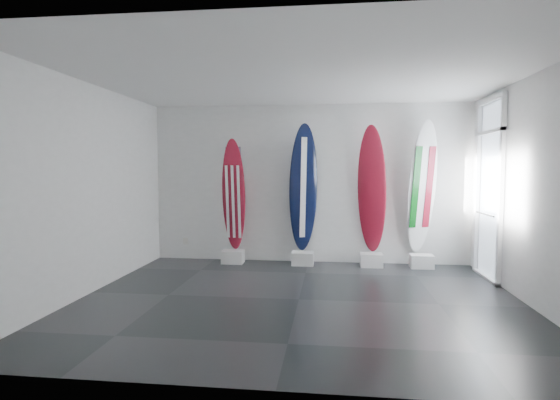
# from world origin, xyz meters

# --- Properties ---
(floor) EXTENTS (6.00, 6.00, 0.00)m
(floor) POSITION_xyz_m (0.00, 0.00, 0.00)
(floor) COLOR black
(floor) RESTS_ON ground
(ceiling) EXTENTS (6.00, 6.00, 0.00)m
(ceiling) POSITION_xyz_m (0.00, 0.00, 3.00)
(ceiling) COLOR white
(ceiling) RESTS_ON wall_back
(wall_back) EXTENTS (6.00, 0.00, 6.00)m
(wall_back) POSITION_xyz_m (0.00, 2.50, 1.50)
(wall_back) COLOR silver
(wall_back) RESTS_ON ground
(wall_front) EXTENTS (6.00, 0.00, 6.00)m
(wall_front) POSITION_xyz_m (0.00, -2.50, 1.50)
(wall_front) COLOR silver
(wall_front) RESTS_ON ground
(wall_left) EXTENTS (0.00, 5.00, 5.00)m
(wall_left) POSITION_xyz_m (-3.00, 0.00, 1.50)
(wall_left) COLOR silver
(wall_left) RESTS_ON ground
(wall_right) EXTENTS (0.00, 5.00, 5.00)m
(wall_right) POSITION_xyz_m (3.00, 0.00, 1.50)
(wall_right) COLOR silver
(wall_right) RESTS_ON ground
(display_block_usa) EXTENTS (0.40, 0.30, 0.24)m
(display_block_usa) POSITION_xyz_m (-1.42, 2.18, 0.12)
(display_block_usa) COLOR white
(display_block_usa) RESTS_ON floor
(surfboard_usa) EXTENTS (0.51, 0.30, 2.12)m
(surfboard_usa) POSITION_xyz_m (-1.42, 2.28, 1.30)
(surfboard_usa) COLOR maroon
(surfboard_usa) RESTS_ON display_block_usa
(display_block_navy) EXTENTS (0.40, 0.30, 0.24)m
(display_block_navy) POSITION_xyz_m (-0.09, 2.18, 0.12)
(display_block_navy) COLOR white
(display_block_navy) RESTS_ON floor
(surfboard_navy) EXTENTS (0.59, 0.41, 2.39)m
(surfboard_navy) POSITION_xyz_m (-0.09, 2.28, 1.43)
(surfboard_navy) COLOR black
(surfboard_navy) RESTS_ON display_block_navy
(display_block_swiss) EXTENTS (0.40, 0.30, 0.24)m
(display_block_swiss) POSITION_xyz_m (1.17, 2.18, 0.12)
(display_block_swiss) COLOR white
(display_block_swiss) RESTS_ON floor
(surfboard_swiss) EXTENTS (0.61, 0.47, 2.35)m
(surfboard_swiss) POSITION_xyz_m (1.17, 2.28, 1.41)
(surfboard_swiss) COLOR maroon
(surfboard_swiss) RESTS_ON display_block_swiss
(display_block_italy) EXTENTS (0.40, 0.30, 0.24)m
(display_block_italy) POSITION_xyz_m (2.06, 2.18, 0.12)
(display_block_italy) COLOR white
(display_block_italy) RESTS_ON floor
(surfboard_italy) EXTENTS (0.65, 0.56, 2.42)m
(surfboard_italy) POSITION_xyz_m (2.06, 2.28, 1.44)
(surfboard_italy) COLOR white
(surfboard_italy) RESTS_ON display_block_italy
(wall_outlet) EXTENTS (0.09, 0.02, 0.13)m
(wall_outlet) POSITION_xyz_m (-2.45, 2.48, 0.35)
(wall_outlet) COLOR silver
(wall_outlet) RESTS_ON wall_back
(glass_door) EXTENTS (0.12, 1.16, 2.85)m
(glass_door) POSITION_xyz_m (2.97, 1.55, 1.43)
(glass_door) COLOR white
(glass_door) RESTS_ON floor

